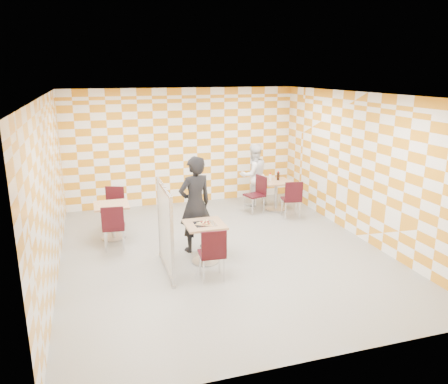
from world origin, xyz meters
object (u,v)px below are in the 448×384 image
object	(u,v)px
main_table	(205,236)
second_table	(276,190)
chair_main_front	(213,251)
empty_table	(112,215)
sport_bottle	(270,177)
soda_bottle	(278,176)
chair_empty_far	(114,204)
chair_empty_near	(113,224)
man_dark	(195,204)
man_white	(254,175)
chair_second_front	(292,197)
partition	(165,229)
chair_second_side	(257,191)

from	to	relation	value
main_table	second_table	xyz separation A→B (m)	(2.52, 2.53, 0.00)
second_table	chair_main_front	size ratio (longest dim) A/B	0.81
empty_table	sport_bottle	size ratio (longest dim) A/B	3.75
soda_bottle	second_table	bearing A→B (deg)	-135.71
second_table	chair_empty_far	distance (m)	3.99
chair_empty_near	sport_bottle	distance (m)	4.26
man_dark	soda_bottle	bearing A→B (deg)	-158.61
second_table	soda_bottle	world-z (taller)	soda_bottle
chair_empty_near	man_dark	world-z (taller)	man_dark
main_table	sport_bottle	world-z (taller)	sport_bottle
chair_empty_near	soda_bottle	world-z (taller)	soda_bottle
second_table	soda_bottle	xyz separation A→B (m)	(0.08, 0.07, 0.34)
chair_empty_far	sport_bottle	size ratio (longest dim) A/B	4.62
man_white	chair_second_front	bearing A→B (deg)	99.93
empty_table	soda_bottle	xyz separation A→B (m)	(4.14, 0.89, 0.34)
main_table	sport_bottle	xyz separation A→B (m)	(2.39, 2.63, 0.33)
second_table	man_dark	xyz separation A→B (m)	(-2.55, -1.93, 0.43)
man_dark	partition	bearing A→B (deg)	31.67
main_table	second_table	world-z (taller)	same
empty_table	man_dark	world-z (taller)	man_dark
chair_main_front	man_dark	world-z (taller)	man_dark
chair_second_front	man_white	world-z (taller)	man_white
chair_empty_far	man_dark	world-z (taller)	man_dark
main_table	chair_second_side	distance (m)	3.18
main_table	soda_bottle	distance (m)	3.70
chair_second_side	man_dark	size ratio (longest dim) A/B	0.49
chair_empty_near	chair_empty_far	distance (m)	1.35
man_dark	man_white	bearing A→B (deg)	-146.92
chair_second_front	partition	bearing A→B (deg)	-149.68
chair_empty_far	main_table	bearing A→B (deg)	-58.49
sport_bottle	empty_table	bearing A→B (deg)	-166.94
chair_empty_near	chair_empty_far	xyz separation A→B (m)	(0.09, 1.35, 0.00)
man_dark	chair_main_front	bearing A→B (deg)	72.46
chair_second_side	man_white	bearing A→B (deg)	78.84
man_dark	soda_bottle	xyz separation A→B (m)	(2.63, 2.01, -0.08)
main_table	soda_bottle	world-z (taller)	soda_bottle
soda_bottle	chair_main_front	bearing A→B (deg)	-128.21
chair_main_front	man_white	size ratio (longest dim) A/B	0.57
chair_empty_near	sport_bottle	world-z (taller)	sport_bottle
man_white	soda_bottle	size ratio (longest dim) A/B	7.02
second_table	man_dark	bearing A→B (deg)	-142.85
second_table	man_white	bearing A→B (deg)	127.15
chair_second_front	chair_empty_near	size ratio (longest dim) A/B	1.00
main_table	empty_table	distance (m)	2.31
chair_second_front	soda_bottle	bearing A→B (deg)	90.27
soda_bottle	chair_second_side	bearing A→B (deg)	-167.64
chair_empty_far	man_white	world-z (taller)	man_white
chair_empty_far	partition	bearing A→B (deg)	-74.34
chair_main_front	chair_empty_far	world-z (taller)	same
chair_second_front	man_dark	xyz separation A→B (m)	(-2.63, -1.17, 0.39)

